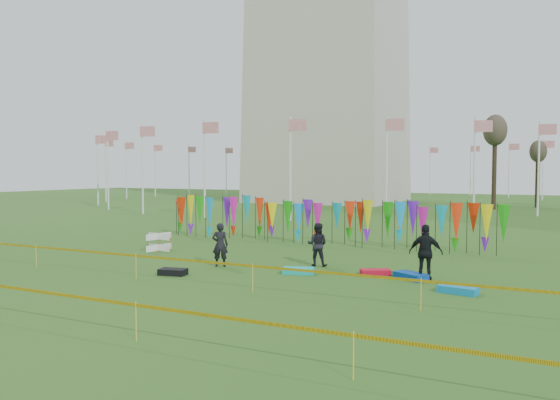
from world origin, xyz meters
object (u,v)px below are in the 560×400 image
at_px(box_kite, 159,242).
at_px(kite_bag_blue, 411,276).
at_px(kite_bag_black, 173,272).
at_px(person_left, 220,245).
at_px(person_mid, 317,244).
at_px(person_right, 426,253).
at_px(kite_bag_turquoise, 299,271).
at_px(kite_bag_teal, 458,290).
at_px(kite_bag_red, 375,272).

bearing_deg(box_kite, kite_bag_blue, -7.26).
bearing_deg(box_kite, kite_bag_black, -46.57).
relative_size(box_kite, person_left, 0.49).
distance_m(person_mid, person_right, 4.62).
height_order(box_kite, person_mid, person_mid).
xyz_separation_m(kite_bag_turquoise, kite_bag_teal, (5.78, -0.74, -0.00)).
bearing_deg(kite_bag_red, kite_bag_teal, -29.79).
xyz_separation_m(box_kite, kite_bag_blue, (12.35, -1.57, -0.31)).
height_order(person_right, kite_bag_teal, person_right).
bearing_deg(kite_bag_blue, kite_bag_red, 167.34).
relative_size(box_kite, kite_bag_black, 0.88).
bearing_deg(person_right, kite_bag_red, -11.87).
bearing_deg(kite_bag_blue, box_kite, 172.74).
distance_m(person_right, kite_bag_red, 2.07).
xyz_separation_m(kite_bag_blue, kite_bag_red, (-1.37, 0.31, -0.02)).
bearing_deg(kite_bag_black, box_kite, 133.43).
relative_size(person_left, kite_bag_teal, 1.49).
bearing_deg(person_left, person_mid, -175.64).
xyz_separation_m(kite_bag_black, kite_bag_teal, (9.81, 1.50, -0.00)).
bearing_deg(kite_bag_blue, kite_bag_black, -159.35).
bearing_deg(kite_bag_teal, kite_bag_black, -171.29).
xyz_separation_m(kite_bag_turquoise, kite_bag_black, (-4.03, -2.24, -0.00)).
xyz_separation_m(person_mid, kite_bag_black, (-4.00, -4.13, -0.75)).
height_order(person_mid, kite_bag_blue, person_mid).
relative_size(person_mid, kite_bag_turquoise, 1.51).
height_order(kite_bag_blue, kite_bag_black, kite_bag_blue).
distance_m(kite_bag_blue, kite_bag_red, 1.40).
bearing_deg(person_mid, kite_bag_red, 153.51).
bearing_deg(person_right, kite_bag_teal, 125.28).
relative_size(box_kite, kite_bag_blue, 0.75).
bearing_deg(kite_bag_teal, kite_bag_turquoise, 172.74).
bearing_deg(kite_bag_black, person_left, 75.46).
distance_m(person_left, kite_bag_red, 6.19).
bearing_deg(box_kite, person_right, -6.68).
bearing_deg(kite_bag_black, person_right, 19.96).
xyz_separation_m(kite_bag_turquoise, kite_bag_red, (2.60, 1.08, -0.02)).
xyz_separation_m(person_right, kite_bag_blue, (-0.49, -0.07, -0.85)).
distance_m(kite_bag_blue, kite_bag_teal, 2.36).
distance_m(kite_bag_turquoise, kite_bag_blue, 4.04).
distance_m(kite_bag_red, kite_bag_black, 7.42).
bearing_deg(person_mid, kite_bag_blue, 154.99).
bearing_deg(kite_bag_turquoise, person_left, 179.45).
relative_size(person_left, kite_bag_turquoise, 1.53).
bearing_deg(kite_bag_teal, kite_bag_red, 150.21).
xyz_separation_m(kite_bag_red, kite_bag_black, (-6.64, -3.32, 0.01)).
bearing_deg(person_right, box_kite, -11.24).
bearing_deg(kite_bag_black, kite_bag_turquoise, 29.03).
height_order(kite_bag_turquoise, kite_bag_teal, kite_bag_turquoise).
distance_m(person_mid, kite_bag_turquoise, 2.03).
bearing_deg(person_left, kite_bag_black, 51.23).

